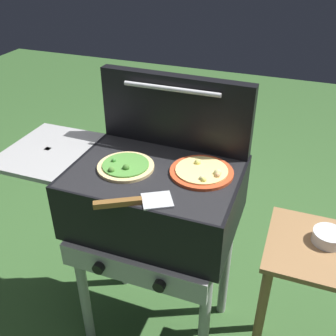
# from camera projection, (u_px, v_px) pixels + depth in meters

# --- Properties ---
(ground_plane) EXTENTS (8.00, 8.00, 0.00)m
(ground_plane) POSITION_uv_depth(u_px,v_px,m) (159.00, 324.00, 1.94)
(ground_plane) COLOR #38602D
(grill) EXTENTS (0.96, 0.53, 0.90)m
(grill) POSITION_uv_depth(u_px,v_px,m) (152.00, 201.00, 1.55)
(grill) COLOR black
(grill) RESTS_ON ground_plane
(grill_lid_open) EXTENTS (0.63, 0.09, 0.30)m
(grill_lid_open) POSITION_uv_depth(u_px,v_px,m) (175.00, 111.00, 1.56)
(grill_lid_open) COLOR black
(grill_lid_open) RESTS_ON grill
(pizza_cheese) EXTENTS (0.24, 0.24, 0.04)m
(pizza_cheese) POSITION_uv_depth(u_px,v_px,m) (202.00, 172.00, 1.45)
(pizza_cheese) COLOR #C64723
(pizza_cheese) RESTS_ON grill
(pizza_veggie) EXTENTS (0.22, 0.22, 0.03)m
(pizza_veggie) POSITION_uv_depth(u_px,v_px,m) (125.00, 166.00, 1.48)
(pizza_veggie) COLOR #E0C17F
(pizza_veggie) RESTS_ON grill
(spatula) EXTENTS (0.25, 0.18, 0.02)m
(spatula) POSITION_uv_depth(u_px,v_px,m) (134.00, 202.00, 1.29)
(spatula) COLOR #B7BABF
(spatula) RESTS_ON grill
(prep_table) EXTENTS (0.44, 0.36, 0.72)m
(prep_table) POSITION_uv_depth(u_px,v_px,m) (319.00, 289.00, 1.48)
(prep_table) COLOR olive
(prep_table) RESTS_ON ground_plane
(topping_bowl_near) EXTENTS (0.11, 0.11, 0.04)m
(topping_bowl_near) POSITION_uv_depth(u_px,v_px,m) (328.00, 237.00, 1.39)
(topping_bowl_near) COLOR silver
(topping_bowl_near) RESTS_ON prep_table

